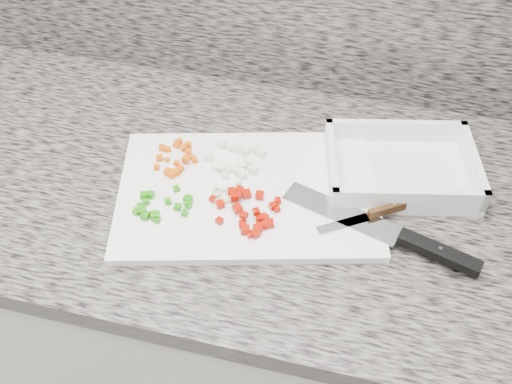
# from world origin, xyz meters

# --- Properties ---
(cabinet) EXTENTS (3.92, 0.62, 0.86)m
(cabinet) POSITION_xyz_m (0.00, 1.44, 0.43)
(cabinet) COLOR white
(cabinet) RESTS_ON ground
(countertop) EXTENTS (3.96, 0.64, 0.04)m
(countertop) POSITION_xyz_m (0.00, 1.44, 0.88)
(countertop) COLOR #66605A
(countertop) RESTS_ON cabinet
(cutting_board) EXTENTS (0.51, 0.40, 0.01)m
(cutting_board) POSITION_xyz_m (0.11, 1.41, 0.91)
(cutting_board) COLOR white
(cutting_board) RESTS_ON countertop
(carrot_pile) EXTENTS (0.08, 0.10, 0.02)m
(carrot_pile) POSITION_xyz_m (-0.03, 1.45, 0.92)
(carrot_pile) COLOR #DD5704
(carrot_pile) RESTS_ON cutting_board
(onion_pile) EXTENTS (0.11, 0.09, 0.02)m
(onion_pile) POSITION_xyz_m (0.08, 1.47, 0.92)
(onion_pile) COLOR silver
(onion_pile) RESTS_ON cutting_board
(green_pepper_pile) EXTENTS (0.09, 0.09, 0.01)m
(green_pepper_pile) POSITION_xyz_m (-0.02, 1.33, 0.92)
(green_pepper_pile) COLOR #22820B
(green_pepper_pile) RESTS_ON cutting_board
(red_pepper_pile) EXTENTS (0.12, 0.10, 0.02)m
(red_pepper_pile) POSITION_xyz_m (0.13, 1.36, 0.92)
(red_pepper_pile) COLOR #A81002
(red_pepper_pile) RESTS_ON cutting_board
(garlic_pile) EXTENTS (0.06, 0.05, 0.01)m
(garlic_pile) POSITION_xyz_m (0.08, 1.38, 0.92)
(garlic_pile) COLOR beige
(garlic_pile) RESTS_ON cutting_board
(chef_knife) EXTENTS (0.33, 0.13, 0.02)m
(chef_knife) POSITION_xyz_m (0.38, 1.36, 0.92)
(chef_knife) COLOR #BABDC1
(chef_knife) RESTS_ON cutting_board
(paring_knife) EXTENTS (0.16, 0.11, 0.02)m
(paring_knife) POSITION_xyz_m (0.34, 1.41, 0.92)
(paring_knife) COLOR #BABDC1
(paring_knife) RESTS_ON cutting_board
(tray) EXTENTS (0.29, 0.24, 0.05)m
(tray) POSITION_xyz_m (0.37, 1.52, 0.92)
(tray) COLOR white
(tray) RESTS_ON countertop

